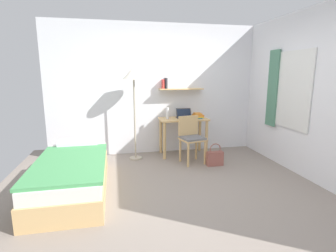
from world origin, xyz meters
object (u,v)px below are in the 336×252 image
Objects in this scene: water_bottle at (167,113)px; book_stack at (198,116)px; desk_chair at (191,137)px; standing_lamp at (134,78)px; desk at (183,126)px; laptop at (184,115)px; bed at (73,175)px; handbag at (215,158)px.

water_bottle is 0.94× the size of book_stack.
book_stack is (0.26, 0.43, 0.31)m from desk_chair.
standing_lamp is at bearing -176.05° from water_bottle.
laptop is at bearing 57.01° from desk.
laptop reaches higher than bed.
water_bottle reaches higher than handbag.
desk_chair is (0.02, -0.48, -0.10)m from desk.
desk is at bearing 33.91° from bed.
desk is 0.43m from water_bottle.
standing_lamp reaches higher than book_stack.
bed is at bearing -145.65° from laptop.
standing_lamp is 7.67× the size of water_bottle.
desk_chair is 3.55× the size of book_stack.
water_bottle reaches higher than desk_chair.
laptop reaches higher than book_stack.
standing_lamp reaches higher than bed.
water_bottle is at bearing 38.47° from bed.
water_bottle is at bearing -175.95° from desk.
standing_lamp is 2.07m from handbag.
bed is 2.62m from book_stack.
water_bottle is at bearing 3.95° from standing_lamp.
water_bottle is (-0.35, -0.06, 0.07)m from laptop.
book_stack is (0.28, -0.05, 0.21)m from desk.
laptop is (1.97, 1.35, 0.56)m from bed.
water_bottle is (-0.35, 0.46, 0.38)m from desk_chair.
bed is 2.26× the size of desk_chair.
laptop is 1.29× the size of book_stack.
desk is at bearing 4.05° from water_bottle.
desk is 0.36m from book_stack.
bed is 2.16m from water_bottle.
desk is at bearing 117.39° from handbag.
book_stack reaches higher than desk.
desk_chair is at bearing 143.59° from handbag.
handbag is at bearing -62.61° from desk.
handbag is (0.37, -0.27, -0.34)m from desk_chair.
book_stack is at bearing -2.65° from water_bottle.
standing_lamp is at bearing -179.28° from book_stack.
laptop is (0.03, 0.04, 0.21)m from desk.
standing_lamp reaches higher than laptop.
laptop is 1.37× the size of water_bottle.
bed is 1.11× the size of standing_lamp.
laptop reaches higher than handbag.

